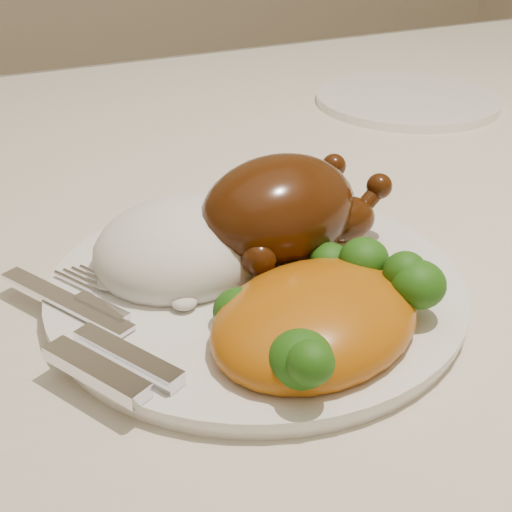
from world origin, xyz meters
name	(u,v)px	position (x,y,z in m)	size (l,w,h in m)	color
dining_table	(272,286)	(0.00, 0.00, 0.67)	(1.60, 0.90, 0.76)	brown
tablecloth	(273,220)	(0.00, 0.00, 0.74)	(1.73, 1.03, 0.18)	beige
dinner_plate	(256,288)	(-0.09, -0.15, 0.77)	(0.29, 0.29, 0.01)	white
side_plate	(407,99)	(0.27, 0.17, 0.77)	(0.23, 0.23, 0.01)	white
roast_chicken	(283,209)	(-0.06, -0.13, 0.82)	(0.16, 0.12, 0.08)	#451F07
rice_mound	(183,250)	(-0.13, -0.11, 0.79)	(0.15, 0.14, 0.07)	white
mac_and_cheese	(325,313)	(-0.08, -0.23, 0.79)	(0.18, 0.16, 0.06)	#B0640B
cutlery	(100,340)	(-0.21, -0.18, 0.79)	(0.08, 0.18, 0.01)	silver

